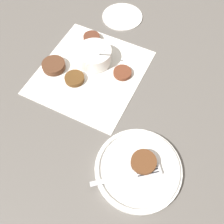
{
  "coord_description": "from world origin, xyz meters",
  "views": [
    {
      "loc": [
        0.47,
        0.27,
        0.66
      ],
      "look_at": [
        0.12,
        0.13,
        0.02
      ],
      "focal_mm": 42.0,
      "sensor_mm": 36.0,
      "label": 1
    }
  ],
  "objects_px": {
    "sauce_bowl": "(93,56)",
    "fork": "(134,174)",
    "serving_plate": "(138,169)",
    "fritter_on_plate": "(144,162)",
    "extra_saucer": "(122,16)"
  },
  "relations": [
    {
      "from": "sauce_bowl",
      "to": "fork",
      "type": "height_order",
      "value": "sauce_bowl"
    },
    {
      "from": "serving_plate",
      "to": "fritter_on_plate",
      "type": "height_order",
      "value": "fritter_on_plate"
    },
    {
      "from": "fork",
      "to": "extra_saucer",
      "type": "distance_m",
      "value": 0.6
    },
    {
      "from": "sauce_bowl",
      "to": "extra_saucer",
      "type": "height_order",
      "value": "sauce_bowl"
    },
    {
      "from": "sauce_bowl",
      "to": "fritter_on_plate",
      "type": "bearing_deg",
      "value": 43.66
    },
    {
      "from": "sauce_bowl",
      "to": "extra_saucer",
      "type": "xyz_separation_m",
      "value": [
        -0.24,
        0.01,
        -0.02
      ]
    },
    {
      "from": "sauce_bowl",
      "to": "fork",
      "type": "bearing_deg",
      "value": 38.74
    },
    {
      "from": "extra_saucer",
      "to": "fritter_on_plate",
      "type": "bearing_deg",
      "value": 26.33
    },
    {
      "from": "sauce_bowl",
      "to": "serving_plate",
      "type": "height_order",
      "value": "sauce_bowl"
    },
    {
      "from": "serving_plate",
      "to": "fritter_on_plate",
      "type": "distance_m",
      "value": 0.03
    },
    {
      "from": "fork",
      "to": "serving_plate",
      "type": "bearing_deg",
      "value": 166.75
    },
    {
      "from": "serving_plate",
      "to": "fork",
      "type": "bearing_deg",
      "value": -13.25
    },
    {
      "from": "serving_plate",
      "to": "extra_saucer",
      "type": "height_order",
      "value": "serving_plate"
    },
    {
      "from": "serving_plate",
      "to": "fork",
      "type": "relative_size",
      "value": 1.41
    },
    {
      "from": "serving_plate",
      "to": "extra_saucer",
      "type": "bearing_deg",
      "value": -154.96
    }
  ]
}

